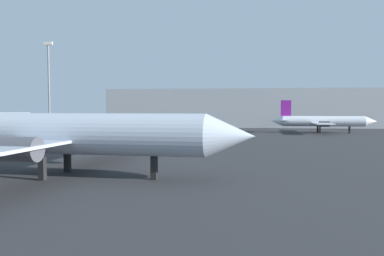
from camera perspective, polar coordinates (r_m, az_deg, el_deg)
airplane_at_gate at (r=34.70m, az=-18.99°, el=-0.83°), size 32.78×32.08×12.40m
airplane_distant at (r=94.65m, az=19.26°, el=0.98°), size 24.48×19.32×7.90m
light_mast_left at (r=106.83m, az=-21.07°, el=6.67°), size 2.40×0.50×23.54m
terminal_building at (r=125.91m, az=9.48°, el=3.02°), size 93.28×25.47×11.92m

